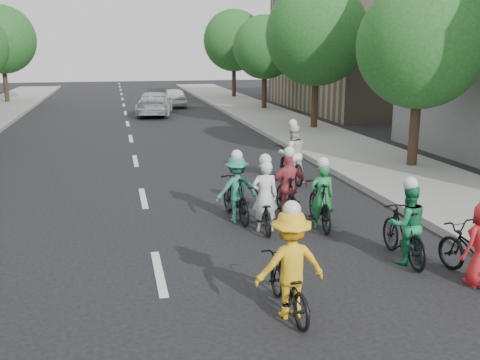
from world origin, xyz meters
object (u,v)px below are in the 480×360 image
object	(u,v)px
cyclist_7	(236,193)
follow_car_lead	(155,104)
cyclist_1	(405,230)
cyclist_4	(479,252)
cyclist_2	(289,273)
cyclist_6	(291,160)
cyclist_0	(264,206)
follow_car_trail	(173,97)
cyclist_5	(320,202)
cyclist_3	(288,192)

from	to	relation	value
cyclist_7	follow_car_lead	bearing A→B (deg)	-96.19
cyclist_1	cyclist_4	xyz separation A→B (m)	(0.71, -1.14, -0.06)
cyclist_2	cyclist_6	distance (m)	8.23
cyclist_7	follow_car_lead	size ratio (longest dim) A/B	0.37
cyclist_1	cyclist_2	size ratio (longest dim) A/B	0.99
cyclist_0	cyclist_2	world-z (taller)	cyclist_2
cyclist_4	follow_car_lead	distance (m)	25.24
cyclist_0	follow_car_trail	xyz separation A→B (m)	(0.90, 26.35, 0.11)
cyclist_7	follow_car_trail	xyz separation A→B (m)	(1.34, 25.59, 0.01)
cyclist_2	cyclist_4	world-z (taller)	cyclist_2
cyclist_2	follow_car_lead	bearing A→B (deg)	-91.46
follow_car_trail	cyclist_5	bearing A→B (deg)	89.07
cyclist_3	cyclist_6	world-z (taller)	cyclist_6
cyclist_0	follow_car_lead	distance (m)	21.54
cyclist_5	follow_car_lead	distance (m)	21.74
cyclist_0	cyclist_4	bearing A→B (deg)	134.08
follow_car_lead	follow_car_trail	world-z (taller)	follow_car_lead
cyclist_0	cyclist_5	bearing A→B (deg)	-179.74
cyclist_0	cyclist_4	xyz separation A→B (m)	(2.75, -3.47, 0.02)
cyclist_1	cyclist_7	world-z (taller)	cyclist_7
cyclist_5	cyclist_7	bearing A→B (deg)	-21.59
cyclist_2	cyclist_7	bearing A→B (deg)	-94.56
cyclist_1	cyclist_2	bearing A→B (deg)	31.86
cyclist_5	cyclist_4	bearing A→B (deg)	120.15
cyclist_1	follow_car_trail	bearing A→B (deg)	-84.29
cyclist_6	follow_car_lead	size ratio (longest dim) A/B	0.41
cyclist_1	cyclist_4	world-z (taller)	cyclist_1
cyclist_3	cyclist_7	distance (m)	1.19
cyclist_2	cyclist_5	world-z (taller)	cyclist_2
cyclist_4	cyclist_2	bearing A→B (deg)	-3.88
cyclist_6	cyclist_3	bearing A→B (deg)	69.47
cyclist_0	cyclist_2	bearing A→B (deg)	85.60
cyclist_3	follow_car_trail	xyz separation A→B (m)	(0.16, 25.73, 0.02)
cyclist_4	cyclist_7	bearing A→B (deg)	-62.36
cyclist_1	cyclist_6	bearing A→B (deg)	-85.82
cyclist_3	follow_car_trail	distance (m)	25.73
cyclist_3	cyclist_0	bearing A→B (deg)	41.15
follow_car_lead	cyclist_3	bearing A→B (deg)	102.76
cyclist_1	cyclist_7	xyz separation A→B (m)	(-2.48, 3.09, 0.02)
cyclist_6	cyclist_2	bearing A→B (deg)	70.62
cyclist_0	cyclist_1	size ratio (longest dim) A/B	0.97
cyclist_1	cyclist_4	distance (m)	1.35
cyclist_3	cyclist_4	size ratio (longest dim) A/B	0.92
follow_car_lead	cyclist_0	bearing A→B (deg)	100.68
cyclist_2	follow_car_trail	bearing A→B (deg)	-94.57
cyclist_3	cyclist_4	xyz separation A→B (m)	(2.01, -4.10, -0.07)
follow_car_trail	cyclist_4	bearing A→B (deg)	91.86
cyclist_6	follow_car_trail	world-z (taller)	cyclist_6
cyclist_1	cyclist_5	xyz separation A→B (m)	(-0.79, 2.21, -0.04)
cyclist_5	cyclist_6	size ratio (longest dim) A/B	0.91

